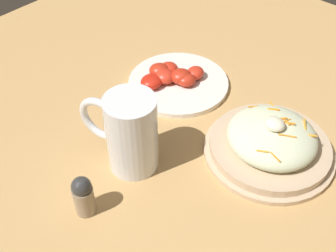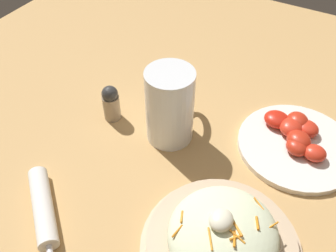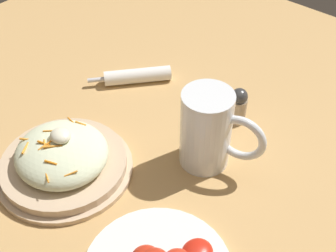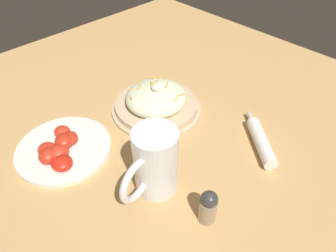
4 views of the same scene
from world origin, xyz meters
name	(u,v)px [view 2 (image 2 of 4)]	position (x,y,z in m)	size (l,w,h in m)	color
ground_plane	(188,176)	(0.00, 0.00, 0.00)	(1.43, 1.43, 0.00)	tan
salad_plate	(222,239)	(0.10, 0.10, 0.03)	(0.24, 0.24, 0.09)	#D1B28E
beer_mug	(170,109)	(-0.08, -0.08, 0.07)	(0.15, 0.09, 0.15)	white
napkin_roll	(43,207)	(0.18, -0.17, 0.02)	(0.13, 0.15, 0.03)	white
tomato_plate	(296,140)	(-0.17, 0.14, 0.01)	(0.22, 0.22, 0.04)	white
salt_shaker	(111,103)	(-0.06, -0.20, 0.04)	(0.03, 0.03, 0.08)	gray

